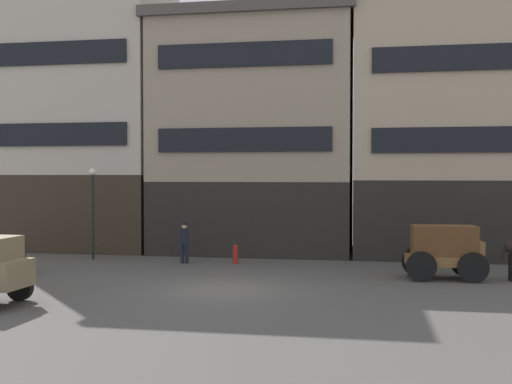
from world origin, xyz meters
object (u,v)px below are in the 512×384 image
Objects in this scene: pedestrian_officer at (184,241)px; fire_hydrant_curbside at (236,254)px; cargo_wagon at (445,248)px; streetlamp_curbside at (93,200)px.

pedestrian_officer reaches higher than fire_hydrant_curbside.
cargo_wagon is at bearing -12.20° from pedestrian_officer.
fire_hydrant_curbside is at bearing 163.11° from cargo_wagon.
cargo_wagon is 0.72× the size of streetlamp_curbside.
cargo_wagon reaches higher than fire_hydrant_curbside.
streetlamp_curbside is at bearing 169.47° from cargo_wagon.
fire_hydrant_curbside is at bearing -2.13° from streetlamp_curbside.
pedestrian_officer is 0.44× the size of streetlamp_curbside.
cargo_wagon is 10.86m from pedestrian_officer.
cargo_wagon is 15.39m from streetlamp_curbside.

